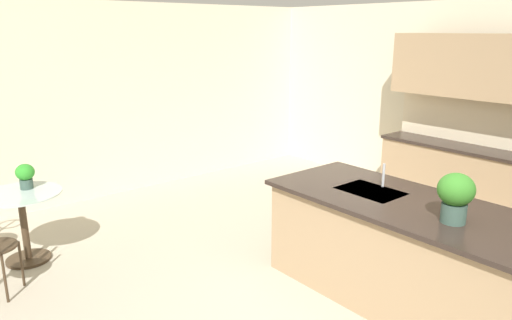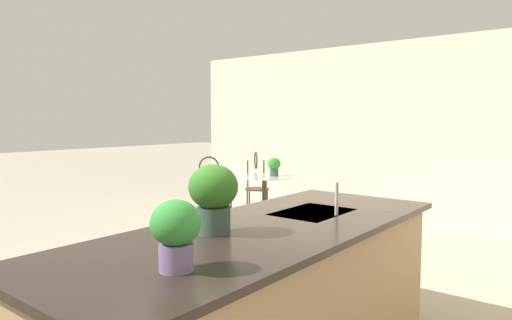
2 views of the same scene
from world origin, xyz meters
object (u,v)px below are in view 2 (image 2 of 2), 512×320
Objects in this scene: chair_by_island at (216,190)px; potted_plant_counter_near at (213,194)px; bistro_table at (264,196)px; chair_near_window at (257,181)px; potted_plant_counter_far at (176,230)px; potted_plant_on_table at (274,166)px.

potted_plant_counter_near is (2.80, 2.63, 0.57)m from chair_by_island.
bistro_table is 4.09m from potted_plant_counter_near.
bistro_table is at bearing 47.71° from chair_near_window.
potted_plant_counter_near is at bearing -150.57° from potted_plant_counter_far.
chair_near_window is 1.04m from chair_by_island.
bistro_table is 0.77× the size of chair_by_island.
potted_plant_on_table is (0.36, 0.60, 0.32)m from chair_near_window.
chair_by_island is 3.49× the size of potted_plant_counter_far.
chair_by_island reaches higher than potted_plant_on_table.
potted_plant_on_table is at bearing -148.67° from potted_plant_counter_near.
potted_plant_counter_near is (3.84, 2.72, 0.57)m from chair_near_window.
potted_plant_counter_near is 0.63m from potted_plant_counter_far.
chair_near_window is 5.36m from potted_plant_counter_far.
chair_by_island is at bearing -138.75° from potted_plant_counter_far.
chair_by_island is 3.88m from potted_plant_counter_near.
potted_plant_counter_far reaches higher than potted_plant_on_table.
potted_plant_counter_far is (3.92, 2.52, 0.64)m from bistro_table.
potted_plant_counter_far is (3.35, 2.94, 0.52)m from chair_by_island.
bistro_table is at bearing -146.75° from potted_plant_counter_near.
potted_plant_on_table is at bearing -148.93° from potted_plant_counter_far.
chair_near_window is (-0.46, -0.51, 0.13)m from bistro_table.
potted_plant_counter_near is at bearing 33.25° from bistro_table.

